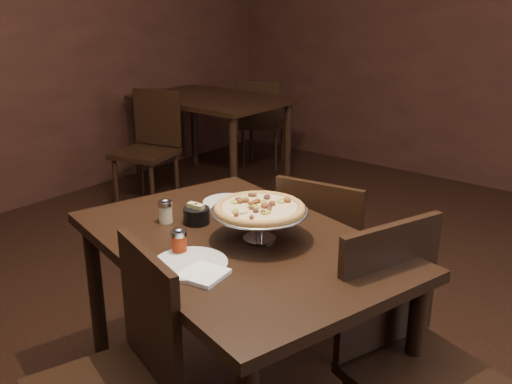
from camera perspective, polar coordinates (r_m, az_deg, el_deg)
The scene contains 16 objects.
room at distance 1.92m, azimuth 3.44°, elevation 12.27°, with size 6.04×7.04×2.84m.
dining_table at distance 2.15m, azimuth -1.89°, elevation -7.18°, with size 1.42×1.13×0.78m.
background_table at distance 4.99m, azimuth -4.56°, elevation 8.29°, with size 1.26×0.84×0.79m.
pizza_stand at distance 2.05m, azimuth 0.35°, elevation -1.68°, with size 0.36×0.36×0.15m.
parmesan_shaker at distance 2.26m, azimuth -9.05°, elevation -1.91°, with size 0.06×0.06×0.10m.
pepper_flake_shaker at distance 1.99m, azimuth -7.70°, elevation -4.96°, with size 0.06×0.06×0.10m.
packet_caddy at distance 2.24m, azimuth -5.98°, elevation -2.29°, with size 0.10×0.10×0.08m.
napkin_stack at distance 1.84m, azimuth -5.30°, elevation -8.21°, with size 0.13×0.13×0.01m, color white.
plate_left at distance 2.45m, azimuth -2.86°, elevation -1.05°, with size 0.21×0.21×0.01m, color silver.
plate_near at distance 1.92m, azimuth -6.61°, elevation -7.17°, with size 0.25×0.25×0.01m, color silver.
serving_spatula at distance 2.01m, azimuth -0.10°, elevation -2.26°, with size 0.15×0.15×0.02m.
chair_far at distance 2.67m, azimuth 7.10°, elevation -6.53°, with size 0.46×0.46×0.87m.
chair_near at distance 1.96m, azimuth -13.52°, elevation -17.23°, with size 0.52×0.52×0.89m.
chair_side at distance 2.04m, azimuth 15.14°, elevation -15.23°, with size 0.55×0.55×0.92m.
bg_chair_far at distance 5.56m, azimuth 0.58°, elevation 7.22°, with size 0.53×0.53×0.86m.
bg_chair_near at distance 4.63m, azimuth -10.57°, elevation 4.76°, with size 0.52×0.52×0.91m.
Camera 1 is at (1.17, -1.53, 1.64)m, focal length 40.00 mm.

